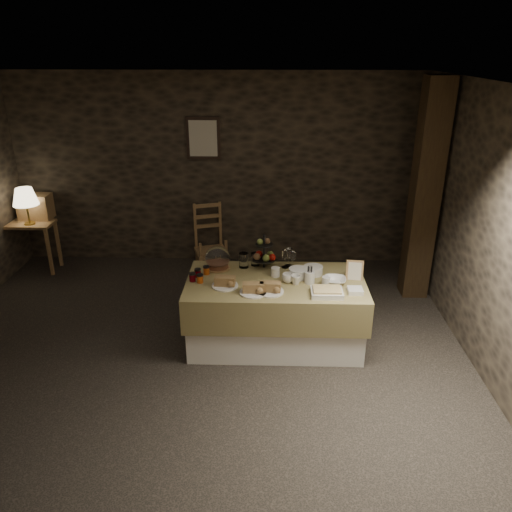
{
  "coord_description": "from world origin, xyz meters",
  "views": [
    {
      "loc": [
        0.74,
        -4.19,
        2.9
      ],
      "look_at": [
        0.61,
        0.2,
        1.03
      ],
      "focal_mm": 35.0,
      "sensor_mm": 36.0,
      "label": 1
    }
  ],
  "objects_px": {
    "wine_rack": "(35,207)",
    "chair": "(211,239)",
    "table_lamp": "(25,197)",
    "fruit_stand": "(265,255)",
    "buffet_table": "(275,307)",
    "console_table": "(30,232)",
    "timber_column": "(425,193)"
  },
  "relations": [
    {
      "from": "buffet_table",
      "to": "fruit_stand",
      "type": "relative_size",
      "value": 4.9
    },
    {
      "from": "chair",
      "to": "buffet_table",
      "type": "bearing_deg",
      "value": -83.86
    },
    {
      "from": "console_table",
      "to": "timber_column",
      "type": "bearing_deg",
      "value": -6.17
    },
    {
      "from": "table_lamp",
      "to": "wine_rack",
      "type": "xyz_separation_m",
      "value": [
        0.0,
        0.23,
        -0.2
      ]
    },
    {
      "from": "table_lamp",
      "to": "fruit_stand",
      "type": "xyz_separation_m",
      "value": [
        3.14,
        -1.35,
        -0.21
      ]
    },
    {
      "from": "buffet_table",
      "to": "wine_rack",
      "type": "height_order",
      "value": "wine_rack"
    },
    {
      "from": "table_lamp",
      "to": "timber_column",
      "type": "distance_m",
      "value": 5.03
    },
    {
      "from": "console_table",
      "to": "wine_rack",
      "type": "relative_size",
      "value": 1.65
    },
    {
      "from": "buffet_table",
      "to": "table_lamp",
      "type": "relative_size",
      "value": 3.65
    },
    {
      "from": "console_table",
      "to": "wine_rack",
      "type": "height_order",
      "value": "wine_rack"
    },
    {
      "from": "timber_column",
      "to": "fruit_stand",
      "type": "relative_size",
      "value": 7.09
    },
    {
      "from": "console_table",
      "to": "fruit_stand",
      "type": "xyz_separation_m",
      "value": [
        3.19,
        -1.4,
        0.29
      ]
    },
    {
      "from": "chair",
      "to": "fruit_stand",
      "type": "height_order",
      "value": "fruit_stand"
    },
    {
      "from": "table_lamp",
      "to": "timber_column",
      "type": "height_order",
      "value": "timber_column"
    },
    {
      "from": "chair",
      "to": "timber_column",
      "type": "relative_size",
      "value": 0.27
    },
    {
      "from": "table_lamp",
      "to": "chair",
      "type": "xyz_separation_m",
      "value": [
        2.38,
        0.29,
        -0.67
      ]
    },
    {
      "from": "buffet_table",
      "to": "wine_rack",
      "type": "bearing_deg",
      "value": 149.75
    },
    {
      "from": "wine_rack",
      "to": "chair",
      "type": "height_order",
      "value": "wine_rack"
    },
    {
      "from": "fruit_stand",
      "to": "wine_rack",
      "type": "bearing_deg",
      "value": 153.27
    },
    {
      "from": "table_lamp",
      "to": "fruit_stand",
      "type": "relative_size",
      "value": 1.34
    },
    {
      "from": "table_lamp",
      "to": "console_table",
      "type": "bearing_deg",
      "value": 135.0
    },
    {
      "from": "wine_rack",
      "to": "timber_column",
      "type": "relative_size",
      "value": 0.16
    },
    {
      "from": "chair",
      "to": "fruit_stand",
      "type": "xyz_separation_m",
      "value": [
        0.76,
        -1.65,
        0.46
      ]
    },
    {
      "from": "buffet_table",
      "to": "wine_rack",
      "type": "distance_m",
      "value": 3.8
    },
    {
      "from": "fruit_stand",
      "to": "timber_column",
      "type": "bearing_deg",
      "value": 24.74
    },
    {
      "from": "console_table",
      "to": "timber_column",
      "type": "xyz_separation_m",
      "value": [
        5.05,
        -0.55,
        0.74
      ]
    },
    {
      "from": "buffet_table",
      "to": "console_table",
      "type": "height_order",
      "value": "buffet_table"
    },
    {
      "from": "table_lamp",
      "to": "wine_rack",
      "type": "relative_size",
      "value": 1.17
    },
    {
      "from": "buffet_table",
      "to": "timber_column",
      "type": "distance_m",
      "value": 2.28
    },
    {
      "from": "console_table",
      "to": "chair",
      "type": "height_order",
      "value": "chair"
    },
    {
      "from": "buffet_table",
      "to": "console_table",
      "type": "bearing_deg",
      "value": 152.52
    },
    {
      "from": "console_table",
      "to": "timber_column",
      "type": "relative_size",
      "value": 0.27
    }
  ]
}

